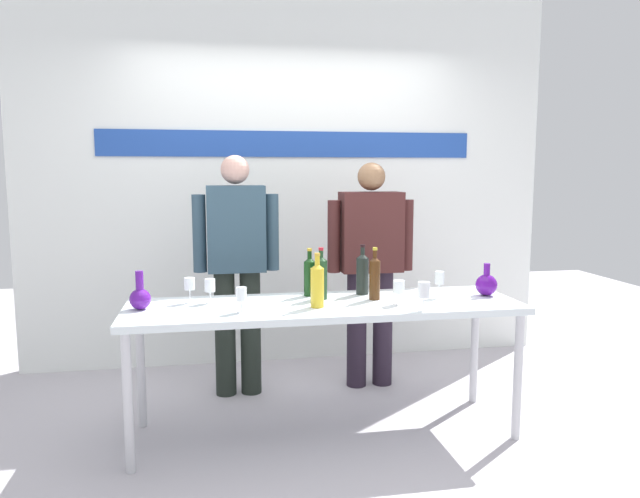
{
  "coord_description": "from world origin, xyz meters",
  "views": [
    {
      "loc": [
        -0.63,
        -3.28,
        1.53
      ],
      "look_at": [
        0.0,
        0.15,
        1.07
      ],
      "focal_mm": 33.36,
      "sensor_mm": 36.0,
      "label": 1
    }
  ],
  "objects_px": {
    "wine_bottle_0": "(310,275)",
    "wine_glass_left_2": "(190,285)",
    "presenter_left": "(237,261)",
    "presenter_right": "(370,260)",
    "decanter_blue_right": "(486,284)",
    "wine_bottle_4": "(321,276)",
    "wine_bottle_1": "(317,284)",
    "wine_glass_right_0": "(439,279)",
    "wine_glass_right_1": "(399,287)",
    "wine_bottle_2": "(375,277)",
    "wine_glass_left_0": "(210,286)",
    "decanter_blue_left": "(140,297)",
    "wine_bottle_3": "(362,273)",
    "display_table": "(325,314)",
    "wine_glass_right_2": "(424,290)",
    "wine_glass_left_1": "(241,295)"
  },
  "relations": [
    {
      "from": "presenter_left",
      "to": "wine_bottle_4",
      "type": "xyz_separation_m",
      "value": [
        0.47,
        -0.61,
        -0.01
      ]
    },
    {
      "from": "wine_bottle_3",
      "to": "decanter_blue_left",
      "type": "bearing_deg",
      "value": -172.09
    },
    {
      "from": "presenter_left",
      "to": "wine_glass_left_1",
      "type": "distance_m",
      "value": 0.86
    },
    {
      "from": "wine_glass_right_2",
      "to": "wine_bottle_3",
      "type": "bearing_deg",
      "value": 113.81
    },
    {
      "from": "wine_bottle_1",
      "to": "wine_glass_left_0",
      "type": "height_order",
      "value": "wine_bottle_1"
    },
    {
      "from": "wine_bottle_1",
      "to": "wine_glass_left_0",
      "type": "xyz_separation_m",
      "value": [
        -0.59,
        0.21,
        -0.03
      ]
    },
    {
      "from": "wine_bottle_1",
      "to": "wine_glass_right_0",
      "type": "xyz_separation_m",
      "value": [
        0.77,
        0.12,
        -0.02
      ]
    },
    {
      "from": "wine_glass_left_0",
      "to": "wine_glass_right_0",
      "type": "relative_size",
      "value": 0.9
    },
    {
      "from": "decanter_blue_right",
      "to": "wine_bottle_2",
      "type": "height_order",
      "value": "wine_bottle_2"
    },
    {
      "from": "display_table",
      "to": "wine_glass_right_2",
      "type": "height_order",
      "value": "wine_glass_right_2"
    },
    {
      "from": "wine_glass_left_1",
      "to": "presenter_left",
      "type": "bearing_deg",
      "value": 89.05
    },
    {
      "from": "wine_bottle_0",
      "to": "wine_glass_right_0",
      "type": "height_order",
      "value": "wine_bottle_0"
    },
    {
      "from": "wine_glass_right_0",
      "to": "wine_glass_right_2",
      "type": "distance_m",
      "value": 0.38
    },
    {
      "from": "presenter_right",
      "to": "decanter_blue_right",
      "type": "bearing_deg",
      "value": -52.09
    },
    {
      "from": "display_table",
      "to": "wine_bottle_3",
      "type": "xyz_separation_m",
      "value": [
        0.28,
        0.21,
        0.2
      ]
    },
    {
      "from": "wine_bottle_1",
      "to": "wine_glass_left_1",
      "type": "height_order",
      "value": "wine_bottle_1"
    },
    {
      "from": "display_table",
      "to": "wine_glass_left_2",
      "type": "distance_m",
      "value": 0.79
    },
    {
      "from": "presenter_left",
      "to": "wine_bottle_4",
      "type": "distance_m",
      "value": 0.76
    },
    {
      "from": "decanter_blue_right",
      "to": "wine_bottle_4",
      "type": "relative_size",
      "value": 0.65
    },
    {
      "from": "wine_bottle_3",
      "to": "wine_glass_left_2",
      "type": "bearing_deg",
      "value": -176.6
    },
    {
      "from": "display_table",
      "to": "decanter_blue_left",
      "type": "xyz_separation_m",
      "value": [
        -1.02,
        0.03,
        0.13
      ]
    },
    {
      "from": "display_table",
      "to": "wine_glass_left_0",
      "type": "bearing_deg",
      "value": 169.36
    },
    {
      "from": "wine_glass_right_1",
      "to": "wine_glass_left_1",
      "type": "bearing_deg",
      "value": -178.07
    },
    {
      "from": "wine_glass_left_2",
      "to": "wine_glass_right_1",
      "type": "height_order",
      "value": "wine_glass_left_2"
    },
    {
      "from": "decanter_blue_left",
      "to": "wine_glass_left_0",
      "type": "relative_size",
      "value": 1.51
    },
    {
      "from": "decanter_blue_right",
      "to": "wine_glass_left_2",
      "type": "xyz_separation_m",
      "value": [
        -1.77,
        0.12,
        0.04
      ]
    },
    {
      "from": "wine_bottle_0",
      "to": "wine_glass_left_2",
      "type": "distance_m",
      "value": 0.72
    },
    {
      "from": "wine_bottle_0",
      "to": "wine_glass_right_1",
      "type": "relative_size",
      "value": 2.08
    },
    {
      "from": "wine_bottle_3",
      "to": "decanter_blue_right",
      "type": "bearing_deg",
      "value": -13.88
    },
    {
      "from": "wine_bottle_3",
      "to": "wine_glass_left_0",
      "type": "relative_size",
      "value": 2.16
    },
    {
      "from": "wine_glass_left_0",
      "to": "wine_glass_right_1",
      "type": "distance_m",
      "value": 1.08
    },
    {
      "from": "wine_bottle_0",
      "to": "wine_bottle_3",
      "type": "bearing_deg",
      "value": -2.61
    },
    {
      "from": "presenter_left",
      "to": "decanter_blue_left",
      "type": "bearing_deg",
      "value": -128.71
    },
    {
      "from": "presenter_left",
      "to": "wine_glass_left_2",
      "type": "relative_size",
      "value": 11.11
    },
    {
      "from": "wine_bottle_3",
      "to": "wine_glass_right_1",
      "type": "relative_size",
      "value": 2.2
    },
    {
      "from": "decanter_blue_right",
      "to": "wine_bottle_0",
      "type": "xyz_separation_m",
      "value": [
        -1.06,
        0.2,
        0.06
      ]
    },
    {
      "from": "presenter_left",
      "to": "wine_bottle_1",
      "type": "height_order",
      "value": "presenter_left"
    },
    {
      "from": "wine_glass_right_0",
      "to": "presenter_left",
      "type": "bearing_deg",
      "value": 149.54
    },
    {
      "from": "decanter_blue_left",
      "to": "wine_glass_right_0",
      "type": "relative_size",
      "value": 1.36
    },
    {
      "from": "wine_bottle_1",
      "to": "wine_glass_right_0",
      "type": "height_order",
      "value": "wine_bottle_1"
    },
    {
      "from": "wine_glass_left_0",
      "to": "wine_glass_right_2",
      "type": "height_order",
      "value": "wine_glass_right_2"
    },
    {
      "from": "presenter_left",
      "to": "presenter_right",
      "type": "relative_size",
      "value": 1.03
    },
    {
      "from": "wine_glass_right_2",
      "to": "display_table",
      "type": "bearing_deg",
      "value": 150.47
    },
    {
      "from": "wine_glass_left_1",
      "to": "wine_glass_left_2",
      "type": "distance_m",
      "value": 0.4
    },
    {
      "from": "wine_bottle_0",
      "to": "wine_bottle_3",
      "type": "height_order",
      "value": "wine_bottle_3"
    },
    {
      "from": "presenter_left",
      "to": "wine_glass_right_1",
      "type": "bearing_deg",
      "value": -43.53
    },
    {
      "from": "wine_bottle_2",
      "to": "wine_glass_left_0",
      "type": "bearing_deg",
      "value": 175.5
    },
    {
      "from": "wine_bottle_0",
      "to": "wine_glass_right_1",
      "type": "height_order",
      "value": "wine_bottle_0"
    },
    {
      "from": "decanter_blue_right",
      "to": "wine_bottle_0",
      "type": "bearing_deg",
      "value": 169.53
    },
    {
      "from": "wine_bottle_3",
      "to": "wine_glass_right_1",
      "type": "distance_m",
      "value": 0.35
    }
  ]
}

